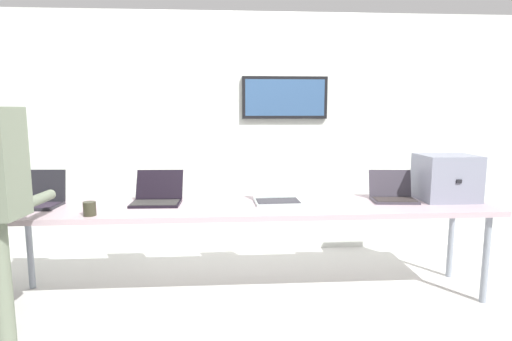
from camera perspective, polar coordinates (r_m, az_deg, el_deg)
ground at (r=3.50m, az=-0.94°, el=-16.84°), size 8.00×8.00×0.04m
back_wall at (r=4.30m, az=-1.65°, el=5.00°), size 8.00×0.11×2.42m
workbench at (r=3.26m, az=-0.97°, el=-5.46°), size 3.77×0.70×0.73m
equipment_box at (r=3.75m, az=24.50°, el=-0.86°), size 0.44×0.39×0.37m
laptop_station_0 at (r=3.63m, az=-27.64°, el=-3.34°), size 0.37×0.32×0.27m
laptop_station_1 at (r=3.40m, az=-13.30°, el=-3.40°), size 0.38×0.37×0.24m
laptop_station_2 at (r=3.37m, az=2.80°, el=-3.27°), size 0.37×0.35×0.25m
laptop_station_3 at (r=3.58m, az=18.12°, el=-3.02°), size 0.37×0.32×0.24m
coffee_mug at (r=3.14m, az=-21.74°, el=-4.86°), size 0.09×0.09×0.10m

